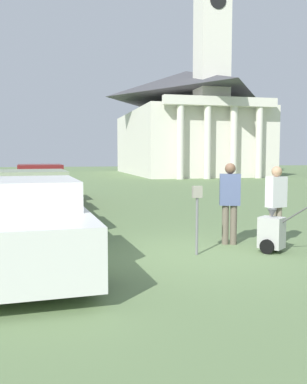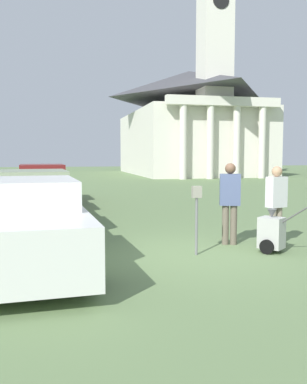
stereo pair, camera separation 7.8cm
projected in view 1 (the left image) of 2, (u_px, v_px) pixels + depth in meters
ground_plane at (196, 254)px, 8.10m from camera, size 120.00×120.00×0.00m
parked_car_white at (25, 224)px, 7.32m from camera, size 2.25×5.34×1.48m
parked_car_sage at (33, 203)px, 10.39m from camera, size 2.11×5.06×1.51m
parked_car_tan at (38, 192)px, 14.18m from camera, size 2.26×5.22×1.38m
parked_car_maroon at (40, 184)px, 17.35m from camera, size 2.30×5.40×1.49m
parking_meter at (197, 207)px, 7.99m from camera, size 0.18×0.09×1.30m
person_worker at (230, 198)px, 8.93m from camera, size 0.47×0.34×1.71m
person_supervisor at (276, 201)px, 8.85m from camera, size 0.47×0.34×1.65m
equipment_cart at (272, 232)px, 8.26m from camera, size 0.77×0.89×1.00m
church at (187, 119)px, 41.19m from camera, size 11.09×17.83×21.84m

